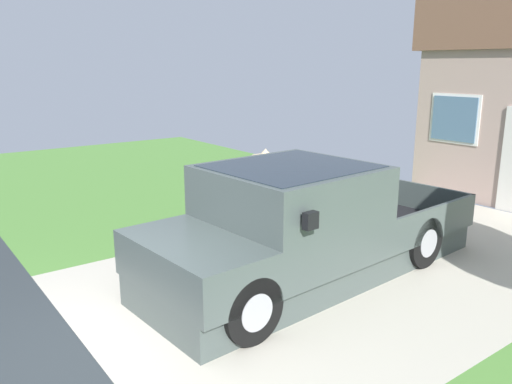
{
  "coord_description": "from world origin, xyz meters",
  "views": [
    {
      "loc": [
        5.0,
        -1.49,
        3.05
      ],
      "look_at": [
        -1.01,
        2.98,
        1.17
      ],
      "focal_mm": 35.61,
      "sensor_mm": 36.0,
      "label": 1
    }
  ],
  "objects": [
    {
      "name": "pickup_truck",
      "position": [
        -0.17,
        3.07,
        0.77
      ],
      "size": [
        2.42,
        5.62,
        1.71
      ],
      "rotation": [
        0.0,
        0.0,
        3.21
      ],
      "color": "#434E4B",
      "rests_on": "ground"
    },
    {
      "name": "person_with_hat",
      "position": [
        -1.51,
        3.55,
        0.95
      ],
      "size": [
        0.49,
        0.46,
        1.71
      ],
      "rotation": [
        0.0,
        0.0,
        -0.22
      ],
      "color": "navy",
      "rests_on": "ground"
    },
    {
      "name": "handbag",
      "position": [
        -1.41,
        3.26,
        0.14
      ],
      "size": [
        0.29,
        0.18,
        0.44
      ],
      "color": "beige",
      "rests_on": "ground"
    }
  ]
}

